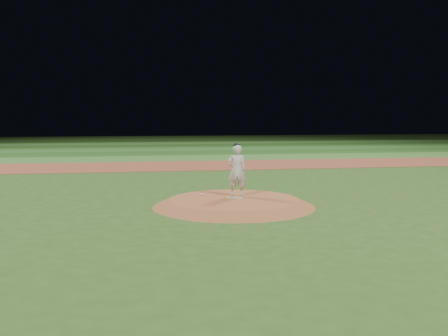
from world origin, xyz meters
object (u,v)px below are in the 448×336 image
object	(u,v)px
pitchers_mound	(234,202)
pitcher_on_mound	(237,170)
pitching_rubber	(234,198)
rosin_bag	(202,194)

from	to	relation	value
pitchers_mound	pitcher_on_mound	xyz separation A→B (m)	(0.21, 0.60, 1.04)
pitching_rubber	rosin_bag	xyz separation A→B (m)	(-1.02, 0.88, 0.02)
pitcher_on_mound	rosin_bag	bearing A→B (deg)	160.96
pitching_rubber	pitcher_on_mound	distance (m)	1.03
pitchers_mound	rosin_bag	distance (m)	1.41
pitching_rubber	rosin_bag	world-z (taller)	rosin_bag
pitcher_on_mound	pitching_rubber	bearing A→B (deg)	-109.09
pitchers_mound	rosin_bag	xyz separation A→B (m)	(-0.98, 1.01, 0.16)
pitching_rubber	rosin_bag	size ratio (longest dim) A/B	4.78
pitchers_mound	pitcher_on_mound	size ratio (longest dim) A/B	2.95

